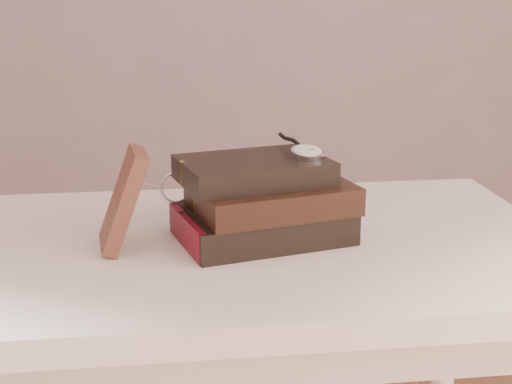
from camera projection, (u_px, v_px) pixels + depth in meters
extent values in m
cube|color=white|center=(242.00, 251.00, 1.16)|extent=(1.00, 0.60, 0.04)
cube|color=white|center=(242.00, 287.00, 1.17)|extent=(0.88, 0.49, 0.08)
cylinder|color=white|center=(443.00, 367.00, 1.55)|extent=(0.05, 0.05, 0.71)
cube|color=black|center=(262.00, 224.00, 1.15)|extent=(0.28, 0.23, 0.05)
cube|color=beige|center=(264.00, 223.00, 1.15)|extent=(0.27, 0.21, 0.04)
cube|color=gold|center=(182.00, 228.00, 1.13)|extent=(0.01, 0.01, 0.05)
cube|color=maroon|center=(187.00, 233.00, 1.11)|extent=(0.05, 0.16, 0.05)
cube|color=black|center=(272.00, 197.00, 1.13)|extent=(0.27, 0.21, 0.04)
cube|color=beige|center=(274.00, 197.00, 1.14)|extent=(0.26, 0.20, 0.03)
cube|color=gold|center=(196.00, 200.00, 1.12)|extent=(0.01, 0.01, 0.04)
cube|color=black|center=(254.00, 171.00, 1.13)|extent=(0.25, 0.20, 0.04)
cube|color=beige|center=(256.00, 170.00, 1.13)|extent=(0.24, 0.19, 0.03)
cube|color=gold|center=(182.00, 173.00, 1.12)|extent=(0.01, 0.01, 0.04)
cube|color=#45241A|center=(124.00, 200.00, 1.09)|extent=(0.09, 0.10, 0.15)
cylinder|color=silver|center=(308.00, 154.00, 1.13)|extent=(0.06, 0.06, 0.02)
cylinder|color=white|center=(308.00, 151.00, 1.13)|extent=(0.05, 0.05, 0.01)
torus|color=silver|center=(308.00, 151.00, 1.13)|extent=(0.06, 0.06, 0.01)
cylinder|color=silver|center=(300.00, 149.00, 1.16)|extent=(0.01, 0.01, 0.01)
cube|color=black|center=(306.00, 149.00, 1.13)|extent=(0.00, 0.01, 0.00)
cube|color=black|center=(311.00, 150.00, 1.13)|extent=(0.01, 0.00, 0.00)
sphere|color=black|center=(299.00, 145.00, 1.16)|extent=(0.01, 0.01, 0.01)
sphere|color=black|center=(297.00, 143.00, 1.17)|extent=(0.01, 0.01, 0.01)
sphere|color=black|center=(295.00, 141.00, 1.18)|extent=(0.01, 0.01, 0.01)
sphere|color=black|center=(293.00, 140.00, 1.19)|extent=(0.01, 0.01, 0.01)
sphere|color=black|center=(291.00, 140.00, 1.19)|extent=(0.01, 0.01, 0.01)
sphere|color=black|center=(289.00, 139.00, 1.20)|extent=(0.01, 0.01, 0.01)
sphere|color=black|center=(287.00, 139.00, 1.21)|extent=(0.01, 0.01, 0.01)
sphere|color=black|center=(286.00, 138.00, 1.22)|extent=(0.01, 0.01, 0.01)
sphere|color=black|center=(284.00, 137.00, 1.23)|extent=(0.01, 0.01, 0.01)
sphere|color=black|center=(282.00, 136.00, 1.23)|extent=(0.01, 0.01, 0.01)
sphere|color=black|center=(281.00, 134.00, 1.24)|extent=(0.01, 0.01, 0.01)
torus|color=silver|center=(176.00, 188.00, 1.17)|extent=(0.05, 0.03, 0.05)
torus|color=silver|center=(209.00, 185.00, 1.19)|extent=(0.05, 0.03, 0.05)
cylinder|color=silver|center=(192.00, 184.00, 1.18)|extent=(0.02, 0.01, 0.00)
cylinder|color=silver|center=(153.00, 184.00, 1.21)|extent=(0.03, 0.11, 0.03)
cylinder|color=silver|center=(211.00, 178.00, 1.25)|extent=(0.03, 0.11, 0.03)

